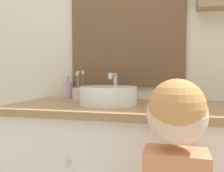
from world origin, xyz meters
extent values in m
cube|color=beige|center=(0.00, 0.63, 1.25)|extent=(3.20, 0.06, 2.50)
cube|color=brown|center=(-0.15, 0.59, 1.41)|extent=(0.74, 0.02, 1.02)
cube|color=#B2C1CC|center=(-0.15, 0.58, 1.41)|extent=(0.68, 0.01, 0.96)
cube|color=#99754C|center=(0.00, 0.32, 0.80)|extent=(1.44, 0.55, 0.03)
sphere|color=silver|center=(-0.33, 0.06, 0.59)|extent=(0.02, 0.02, 0.02)
cylinder|color=white|center=(-0.20, 0.32, 0.87)|extent=(0.31, 0.31, 0.10)
cylinder|color=silver|center=(-0.20, 0.32, 0.91)|extent=(0.25, 0.25, 0.01)
cylinder|color=silver|center=(-0.20, 0.49, 0.90)|extent=(0.02, 0.02, 0.16)
cylinder|color=silver|center=(-0.20, 0.43, 0.98)|extent=(0.02, 0.14, 0.02)
cylinder|color=silver|center=(-0.20, 0.36, 0.96)|extent=(0.02, 0.02, 0.02)
sphere|color=white|center=(-0.12, 0.49, 0.86)|extent=(0.06, 0.06, 0.06)
cylinder|color=beige|center=(-0.44, 0.49, 0.85)|extent=(0.09, 0.09, 0.07)
cylinder|color=#8E56B7|center=(-0.41, 0.50, 0.91)|extent=(0.01, 0.01, 0.17)
cube|color=white|center=(-0.41, 0.50, 0.99)|extent=(0.01, 0.02, 0.02)
cylinder|color=orange|center=(-0.45, 0.51, 0.91)|extent=(0.01, 0.01, 0.17)
cube|color=white|center=(-0.45, 0.51, 0.99)|extent=(0.01, 0.02, 0.02)
cylinder|color=#3884DB|center=(-0.45, 0.48, 0.91)|extent=(0.01, 0.01, 0.16)
cube|color=white|center=(-0.45, 0.48, 0.98)|extent=(0.01, 0.02, 0.02)
cylinder|color=#CCA3BC|center=(-0.54, 0.54, 0.87)|extent=(0.06, 0.06, 0.11)
cylinder|color=silver|center=(-0.54, 0.54, 0.94)|extent=(0.02, 0.02, 0.02)
cube|color=silver|center=(-0.54, 0.53, 0.96)|extent=(0.02, 0.03, 0.02)
sphere|color=beige|center=(0.12, -0.14, 0.86)|extent=(0.18, 0.18, 0.18)
sphere|color=tan|center=(0.12, -0.15, 0.88)|extent=(0.17, 0.17, 0.17)
cylinder|color=tan|center=(0.20, 0.06, 0.68)|extent=(0.06, 0.29, 0.04)
cylinder|color=orange|center=(0.21, 0.20, 0.72)|extent=(0.01, 0.05, 0.12)
camera|label=1|loc=(0.07, -0.81, 0.98)|focal=35.00mm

